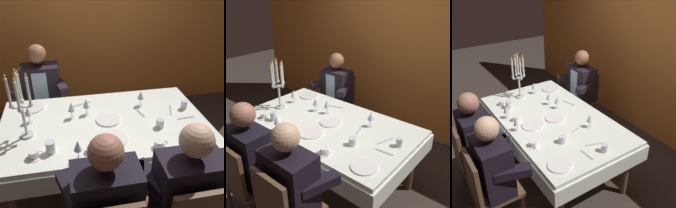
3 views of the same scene
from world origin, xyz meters
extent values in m
plane|color=#362E27|center=(0.00, 0.00, 0.00)|extent=(12.00, 12.00, 0.00)
cube|color=orange|center=(0.00, 1.66, 1.35)|extent=(6.00, 0.12, 2.70)
cube|color=white|center=(0.00, 0.00, 0.72)|extent=(1.90, 1.10, 0.04)
cube|color=white|center=(0.00, 0.00, 0.61)|extent=(1.94, 1.14, 0.18)
cylinder|color=brown|center=(-0.83, -0.43, 0.35)|extent=(0.07, 0.07, 0.70)
cylinder|color=brown|center=(-0.83, 0.43, 0.35)|extent=(0.07, 0.07, 0.70)
cylinder|color=brown|center=(0.83, 0.43, 0.35)|extent=(0.07, 0.07, 0.70)
cylinder|color=silver|center=(-0.68, -0.09, 0.75)|extent=(0.11, 0.11, 0.02)
cylinder|color=silver|center=(-0.68, -0.09, 0.90)|extent=(0.02, 0.02, 0.28)
cylinder|color=silver|center=(-0.68, -0.09, 1.08)|extent=(0.04, 0.04, 0.02)
cylinder|color=white|center=(-0.68, -0.09, 1.20)|extent=(0.02, 0.02, 0.23)
ellipsoid|color=yellow|center=(-0.68, -0.09, 1.34)|extent=(0.02, 0.02, 0.03)
cylinder|color=silver|center=(-0.65, -0.09, 1.02)|extent=(0.07, 0.01, 0.01)
cylinder|color=silver|center=(-0.61, -0.09, 1.04)|extent=(0.04, 0.04, 0.02)
cylinder|color=white|center=(-0.61, -0.09, 1.16)|extent=(0.02, 0.02, 0.23)
ellipsoid|color=yellow|center=(-0.61, -0.09, 1.30)|extent=(0.02, 0.02, 0.03)
cylinder|color=silver|center=(-0.68, -0.05, 1.02)|extent=(0.01, 0.07, 0.01)
cylinder|color=silver|center=(-0.68, -0.01, 1.04)|extent=(0.04, 0.04, 0.02)
cylinder|color=white|center=(-0.68, -0.01, 1.16)|extent=(0.02, 0.02, 0.23)
ellipsoid|color=yellow|center=(-0.68, -0.01, 1.30)|extent=(0.02, 0.02, 0.03)
cylinder|color=silver|center=(-0.72, -0.09, 1.02)|extent=(0.07, 0.01, 0.01)
cylinder|color=silver|center=(-0.76, -0.09, 1.04)|extent=(0.04, 0.04, 0.02)
cylinder|color=white|center=(-0.76, -0.09, 1.16)|extent=(0.02, 0.02, 0.23)
ellipsoid|color=yellow|center=(-0.76, -0.09, 1.30)|extent=(0.02, 0.02, 0.03)
cylinder|color=silver|center=(-0.68, -0.13, 1.02)|extent=(0.01, 0.08, 0.01)
cylinder|color=silver|center=(-0.68, -0.16, 1.04)|extent=(0.04, 0.04, 0.02)
cylinder|color=white|center=(-0.68, -0.16, 1.16)|extent=(0.02, 0.02, 0.23)
ellipsoid|color=yellow|center=(-0.68, -0.16, 1.30)|extent=(0.02, 0.02, 0.03)
cylinder|color=white|center=(-0.67, 0.38, 0.75)|extent=(0.23, 0.23, 0.01)
cylinder|color=white|center=(0.03, -0.28, 0.75)|extent=(0.24, 0.24, 0.01)
cylinder|color=white|center=(0.75, -0.38, 0.75)|extent=(0.23, 0.23, 0.01)
cylinder|color=white|center=(0.04, 0.01, 0.75)|extent=(0.23, 0.23, 0.01)
cylinder|color=silver|center=(0.03, -0.47, 0.74)|extent=(0.06, 0.06, 0.00)
cylinder|color=silver|center=(0.03, -0.47, 0.78)|extent=(0.01, 0.01, 0.07)
cone|color=silver|center=(0.03, -0.47, 0.86)|extent=(0.07, 0.07, 0.08)
cylinder|color=#E0D172|center=(0.03, -0.47, 0.84)|extent=(0.04, 0.04, 0.03)
cylinder|color=silver|center=(-0.29, 0.12, 0.74)|extent=(0.06, 0.06, 0.00)
cylinder|color=silver|center=(-0.29, 0.12, 0.78)|extent=(0.01, 0.01, 0.07)
cone|color=silver|center=(-0.29, 0.12, 0.86)|extent=(0.07, 0.07, 0.08)
cylinder|color=#E0D172|center=(-0.29, 0.12, 0.84)|extent=(0.04, 0.04, 0.03)
cylinder|color=silver|center=(-0.68, 0.12, 0.74)|extent=(0.06, 0.06, 0.00)
cylinder|color=silver|center=(-0.68, 0.12, 0.78)|extent=(0.01, 0.01, 0.07)
cone|color=silver|center=(-0.68, 0.12, 0.86)|extent=(0.07, 0.07, 0.08)
cylinder|color=maroon|center=(-0.68, 0.12, 0.84)|extent=(0.04, 0.04, 0.03)
cylinder|color=silver|center=(0.41, 0.23, 0.74)|extent=(0.06, 0.06, 0.00)
cylinder|color=silver|center=(0.41, 0.23, 0.78)|extent=(0.01, 0.01, 0.07)
cone|color=silver|center=(0.41, 0.23, 0.86)|extent=(0.07, 0.07, 0.08)
cylinder|color=maroon|center=(0.41, 0.23, 0.84)|extent=(0.04, 0.04, 0.03)
cylinder|color=silver|center=(-0.27, -0.45, 0.74)|extent=(0.06, 0.06, 0.00)
cylinder|color=silver|center=(-0.27, -0.45, 0.78)|extent=(0.01, 0.01, 0.07)
cone|color=silver|center=(-0.27, -0.45, 0.86)|extent=(0.07, 0.07, 0.08)
cylinder|color=silver|center=(-0.15, 0.16, 0.74)|extent=(0.06, 0.06, 0.00)
cylinder|color=silver|center=(-0.15, 0.16, 0.78)|extent=(0.01, 0.01, 0.07)
cone|color=silver|center=(-0.15, 0.16, 0.86)|extent=(0.07, 0.07, 0.08)
cylinder|color=maroon|center=(-0.15, 0.16, 0.84)|extent=(0.04, 0.04, 0.03)
cylinder|color=silver|center=(-0.48, -0.34, 0.79)|extent=(0.08, 0.08, 0.10)
cylinder|color=silver|center=(0.82, 0.08, 0.78)|extent=(0.06, 0.06, 0.08)
cylinder|color=silver|center=(0.48, -0.18, 0.78)|extent=(0.07, 0.07, 0.08)
cylinder|color=white|center=(0.37, -0.45, 0.74)|extent=(0.12, 0.12, 0.01)
cylinder|color=white|center=(0.37, -0.45, 0.77)|extent=(0.08, 0.08, 0.05)
torus|color=white|center=(0.42, -0.45, 0.78)|extent=(0.04, 0.01, 0.04)
cylinder|color=white|center=(-0.61, -0.38, 0.74)|extent=(0.12, 0.12, 0.01)
cylinder|color=white|center=(-0.61, -0.38, 0.77)|extent=(0.08, 0.08, 0.05)
torus|color=white|center=(-0.56, -0.38, 0.78)|extent=(0.04, 0.01, 0.04)
cylinder|color=white|center=(-0.16, -0.39, 0.74)|extent=(0.12, 0.12, 0.01)
cylinder|color=white|center=(-0.16, -0.39, 0.77)|extent=(0.08, 0.08, 0.05)
torus|color=white|center=(-0.11, -0.39, 0.78)|extent=(0.04, 0.01, 0.04)
cube|color=#B7B7BC|center=(0.37, 0.09, 0.74)|extent=(0.06, 0.17, 0.01)
cube|color=#B7B7BC|center=(0.68, 0.08, 0.74)|extent=(0.08, 0.19, 0.01)
cube|color=#B7B7BC|center=(0.77, -0.09, 0.74)|extent=(0.17, 0.03, 0.01)
cube|color=#B7B7BC|center=(-0.18, 0.36, 0.74)|extent=(0.19, 0.07, 0.01)
cylinder|color=brown|center=(-0.79, 0.70, 0.21)|extent=(0.04, 0.04, 0.42)
cylinder|color=brown|center=(-0.43, 0.70, 0.21)|extent=(0.04, 0.04, 0.42)
cylinder|color=brown|center=(-0.79, 1.06, 0.21)|extent=(0.04, 0.04, 0.42)
cylinder|color=brown|center=(-0.43, 1.06, 0.21)|extent=(0.04, 0.04, 0.42)
cube|color=brown|center=(-0.61, 0.88, 0.44)|extent=(0.42, 0.42, 0.04)
cube|color=brown|center=(-0.61, 1.07, 0.68)|extent=(0.38, 0.04, 0.44)
cube|color=black|center=(-0.61, 0.88, 0.73)|extent=(0.42, 0.26, 0.54)
cube|color=#AFD2F1|center=(-0.61, 0.75, 0.76)|extent=(0.16, 0.01, 0.40)
sphere|color=#9E6347|center=(-0.61, 0.88, 1.14)|extent=(0.21, 0.21, 0.21)
cube|color=black|center=(-0.83, 0.78, 0.77)|extent=(0.19, 0.34, 0.08)
cube|color=black|center=(-0.39, 0.78, 0.77)|extent=(0.19, 0.34, 0.08)
cylinder|color=brown|center=(0.05, -0.70, 0.21)|extent=(0.04, 0.04, 0.42)
cylinder|color=brown|center=(-0.31, -0.70, 0.21)|extent=(0.04, 0.04, 0.42)
cylinder|color=brown|center=(-0.31, -1.06, 0.21)|extent=(0.04, 0.04, 0.42)
cube|color=brown|center=(-0.13, -0.88, 0.44)|extent=(0.42, 0.42, 0.04)
cube|color=brown|center=(-0.13, -1.07, 0.68)|extent=(0.38, 0.04, 0.44)
cube|color=black|center=(-0.13, -0.88, 0.73)|extent=(0.42, 0.26, 0.54)
cube|color=white|center=(-0.13, -0.75, 0.76)|extent=(0.16, 0.01, 0.40)
sphere|color=#9D654F|center=(-0.13, -0.88, 1.14)|extent=(0.21, 0.21, 0.21)
cube|color=black|center=(0.09, -0.78, 0.77)|extent=(0.19, 0.34, 0.08)
cube|color=black|center=(-0.35, -0.78, 0.77)|extent=(0.19, 0.34, 0.08)
cylinder|color=brown|center=(0.23, -0.70, 0.21)|extent=(0.04, 0.04, 0.42)
cube|color=brown|center=(0.41, -1.07, 0.68)|extent=(0.38, 0.04, 0.44)
cube|color=black|center=(0.41, -0.88, 0.73)|extent=(0.42, 0.26, 0.54)
cube|color=#8493AB|center=(0.41, -0.75, 0.76)|extent=(0.16, 0.01, 0.40)
sphere|color=#D6AC86|center=(0.41, -0.88, 1.14)|extent=(0.21, 0.21, 0.21)
cube|color=black|center=(0.63, -0.78, 0.77)|extent=(0.19, 0.34, 0.08)
cube|color=black|center=(0.19, -0.78, 0.77)|extent=(0.19, 0.34, 0.08)
camera|label=1|loc=(-0.30, -1.96, 2.07)|focal=41.10mm
camera|label=2|loc=(1.71, -1.85, 2.12)|focal=42.15mm
camera|label=3|loc=(2.29, -1.36, 2.36)|focal=42.42mm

